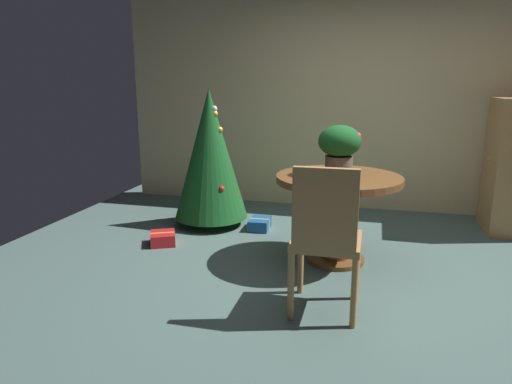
{
  "coord_description": "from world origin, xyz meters",
  "views": [
    {
      "loc": [
        0.12,
        -3.54,
        1.54
      ],
      "look_at": [
        -0.83,
        0.18,
        0.62
      ],
      "focal_mm": 32.2,
      "sensor_mm": 36.0,
      "label": 1
    }
  ],
  "objects": [
    {
      "name": "back_wall_panel",
      "position": [
        0.0,
        2.2,
        1.3
      ],
      "size": [
        6.0,
        0.1,
        2.6
      ],
      "primitive_type": "cube",
      "color": "beige",
      "rests_on": "ground_plane"
    },
    {
      "name": "gift_box_blue",
      "position": [
        -1.01,
        1.01,
        0.06
      ],
      "size": [
        0.22,
        0.29,
        0.12
      ],
      "color": "#1E569E",
      "rests_on": "ground_plane"
    },
    {
      "name": "wooden_chair_near",
      "position": [
        -0.14,
        -0.68,
        0.58
      ],
      "size": [
        0.45,
        0.46,
        1.04
      ],
      "color": "#B27F4C",
      "rests_on": "ground_plane"
    },
    {
      "name": "flower_vase",
      "position": [
        -0.15,
        0.34,
        1.02
      ],
      "size": [
        0.36,
        0.36,
        0.42
      ],
      "color": "#665B51",
      "rests_on": "round_dining_table"
    },
    {
      "name": "holiday_tree",
      "position": [
        -1.57,
        1.05,
        0.78
      ],
      "size": [
        0.79,
        0.79,
        1.48
      ],
      "color": "brown",
      "rests_on": "ground_plane"
    },
    {
      "name": "round_dining_table",
      "position": [
        -0.14,
        0.31,
        0.55
      ],
      "size": [
        1.06,
        1.06,
        0.77
      ],
      "color": "brown",
      "rests_on": "ground_plane"
    },
    {
      "name": "ground_plane",
      "position": [
        0.0,
        0.0,
        0.0
      ],
      "size": [
        6.6,
        6.6,
        0.0
      ],
      "primitive_type": "plane",
      "color": "#4C6660"
    },
    {
      "name": "gift_box_red",
      "position": [
        -1.81,
        0.33,
        0.06
      ],
      "size": [
        0.32,
        0.33,
        0.12
      ],
      "color": "red",
      "rests_on": "ground_plane"
    }
  ]
}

